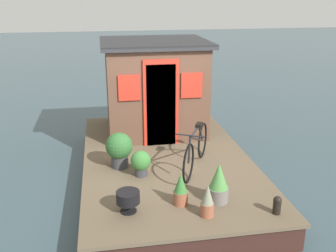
# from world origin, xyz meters

# --- Properties ---
(ground_plane) EXTENTS (60.00, 60.00, 0.00)m
(ground_plane) POSITION_xyz_m (0.00, 0.00, 0.00)
(ground_plane) COLOR #384C54
(houseboat_deck) EXTENTS (5.32, 3.18, 0.48)m
(houseboat_deck) POSITION_xyz_m (0.00, 0.00, 0.24)
(houseboat_deck) COLOR brown
(houseboat_deck) RESTS_ON ground_plane
(houseboat_cabin) EXTENTS (2.03, 2.31, 2.06)m
(houseboat_cabin) POSITION_xyz_m (1.55, 0.00, 1.51)
(houseboat_cabin) COLOR brown
(houseboat_cabin) RESTS_ON houseboat_deck
(bicycle) EXTENTS (1.60, 0.86, 0.82)m
(bicycle) POSITION_xyz_m (-0.62, -0.44, 0.86)
(bicycle) COLOR black
(bicycle) RESTS_ON houseboat_deck
(potted_plant_sage) EXTENTS (0.22, 0.22, 0.51)m
(potted_plant_sage) POSITION_xyz_m (-1.80, 0.09, 0.72)
(potted_plant_sage) COLOR #935138
(potted_plant_sage) RESTS_ON houseboat_deck
(potted_plant_fern) EXTENTS (0.49, 0.49, 0.66)m
(potted_plant_fern) POSITION_xyz_m (-0.31, 0.92, 0.84)
(potted_plant_fern) COLOR #38383D
(potted_plant_fern) RESTS_ON houseboat_deck
(potted_plant_rosemary) EXTENTS (0.35, 0.35, 0.46)m
(potted_plant_rosemary) POSITION_xyz_m (-0.73, 0.57, 0.72)
(potted_plant_rosemary) COLOR #38383D
(potted_plant_rosemary) RESTS_ON houseboat_deck
(potted_plant_lavender) EXTENTS (0.20, 0.20, 0.50)m
(potted_plant_lavender) POSITION_xyz_m (-2.19, -0.22, 0.71)
(potted_plant_lavender) COLOR #935138
(potted_plant_lavender) RESTS_ON houseboat_deck
(potted_plant_geranium) EXTENTS (0.32, 0.32, 0.64)m
(potted_plant_geranium) POSITION_xyz_m (-1.82, -0.50, 0.78)
(potted_plant_geranium) COLOR slate
(potted_plant_geranium) RESTS_ON houseboat_deck
(charcoal_grill) EXTENTS (0.35, 0.35, 0.33)m
(charcoal_grill) POSITION_xyz_m (-1.88, 0.88, 0.70)
(charcoal_grill) COLOR black
(charcoal_grill) RESTS_ON houseboat_deck
(mooring_bollard) EXTENTS (0.12, 0.12, 0.28)m
(mooring_bollard) POSITION_xyz_m (-2.30, -1.24, 0.63)
(mooring_bollard) COLOR black
(mooring_bollard) RESTS_ON houseboat_deck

